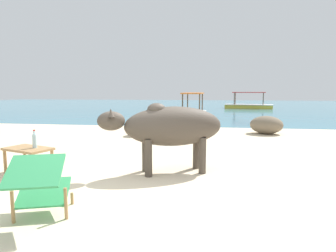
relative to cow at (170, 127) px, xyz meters
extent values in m
cube|color=beige|center=(-0.55, -0.82, -0.78)|extent=(18.00, 14.00, 0.04)
cube|color=teal|center=(-0.55, 21.18, -0.80)|extent=(60.00, 36.00, 0.03)
cylinder|color=#4C4238|center=(-0.30, -0.29, -0.47)|extent=(0.12, 0.12, 0.59)
cylinder|color=#4C4238|center=(-0.42, 0.02, -0.47)|extent=(0.12, 0.12, 0.59)
cylinder|color=#4C4238|center=(0.53, 0.02, -0.47)|extent=(0.12, 0.12, 0.59)
cylinder|color=#4C4238|center=(0.41, 0.33, -0.47)|extent=(0.12, 0.12, 0.59)
ellipsoid|color=#4C4238|center=(0.05, 0.02, 0.01)|extent=(1.73, 1.14, 0.65)
ellipsoid|color=#4C4238|center=(-0.89, -0.33, 0.12)|extent=(0.50, 0.40, 0.30)
cone|color=#4C4238|center=(-0.83, -0.48, 0.25)|extent=(0.14, 0.14, 0.11)
cone|color=#4C4238|center=(-0.94, -0.19, 0.25)|extent=(0.14, 0.14, 0.11)
ellipsoid|color=#4C4238|center=(-0.21, -0.08, 0.29)|extent=(0.37, 0.35, 0.22)
cube|color=#A37A4C|center=(-2.27, -0.43, -0.35)|extent=(0.86, 0.66, 0.04)
cylinder|color=#A37A4C|center=(-1.89, -0.37, -0.57)|extent=(0.05, 0.05, 0.40)
cylinder|color=#A37A4C|center=(-2.01, -0.71, -0.57)|extent=(0.05, 0.05, 0.40)
cylinder|color=#A37A4C|center=(-2.53, -0.15, -0.57)|extent=(0.05, 0.05, 0.40)
cylinder|color=#A37A4C|center=(-2.65, -0.49, -0.57)|extent=(0.05, 0.05, 0.40)
cylinder|color=#A3C6D1|center=(-2.15, -0.42, -0.22)|extent=(0.07, 0.07, 0.22)
cylinder|color=#A3C6D1|center=(-2.15, -0.42, -0.08)|extent=(0.03, 0.03, 0.06)
cylinder|color=red|center=(-2.15, -0.42, -0.04)|extent=(0.03, 0.03, 0.02)
cylinder|color=#A37A4C|center=(-1.46, -1.70, -0.69)|extent=(0.04, 0.04, 0.14)
cylinder|color=#A37A4C|center=(-0.97, -1.54, -0.69)|extent=(0.04, 0.04, 0.14)
cylinder|color=#A37A4C|center=(-1.33, -2.10, -0.59)|extent=(0.04, 0.04, 0.34)
cylinder|color=#A37A4C|center=(-0.83, -1.93, -0.59)|extent=(0.04, 0.04, 0.34)
cube|color=#339356|center=(-1.15, -1.82, -0.52)|extent=(0.63, 0.58, 0.21)
cube|color=#339356|center=(-1.05, -2.11, -0.20)|extent=(0.64, 0.61, 0.23)
ellipsoid|color=#756651|center=(-1.47, 3.91, -0.53)|extent=(0.88, 0.99, 0.47)
ellipsoid|color=#756651|center=(2.38, 4.80, -0.48)|extent=(1.21, 1.07, 0.57)
cube|color=gold|center=(3.51, 18.92, -0.65)|extent=(3.74, 1.72, 0.28)
cube|color=white|center=(3.51, 18.92, -0.49)|extent=(3.82, 1.79, 0.04)
cylinder|color=brown|center=(2.38, 18.73, -0.03)|extent=(0.06, 0.06, 0.95)
cylinder|color=brown|center=(2.52, 19.49, -0.03)|extent=(0.06, 0.06, 0.95)
cylinder|color=brown|center=(4.51, 18.35, -0.03)|extent=(0.06, 0.06, 0.95)
cylinder|color=brown|center=(4.65, 19.10, -0.03)|extent=(0.06, 0.06, 0.95)
cube|color=red|center=(3.51, 18.92, 0.47)|extent=(2.65, 1.37, 0.06)
cube|color=#C63833|center=(-0.25, 9.57, -0.65)|extent=(1.18, 3.62, 0.28)
cube|color=white|center=(-0.25, 9.57, -0.49)|extent=(1.24, 3.70, 0.04)
cylinder|color=brown|center=(0.11, 8.48, -0.03)|extent=(0.06, 0.06, 0.95)
cylinder|color=brown|center=(-0.66, 8.50, -0.03)|extent=(0.06, 0.06, 0.95)
cylinder|color=brown|center=(0.16, 10.64, -0.03)|extent=(0.06, 0.06, 0.95)
cylinder|color=brown|center=(-0.61, 10.66, -0.03)|extent=(0.06, 0.06, 0.95)
cube|color=orange|center=(-0.25, 9.57, 0.47)|extent=(0.99, 2.54, 0.06)
camera|label=1|loc=(0.67, -4.67, 0.58)|focal=31.13mm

